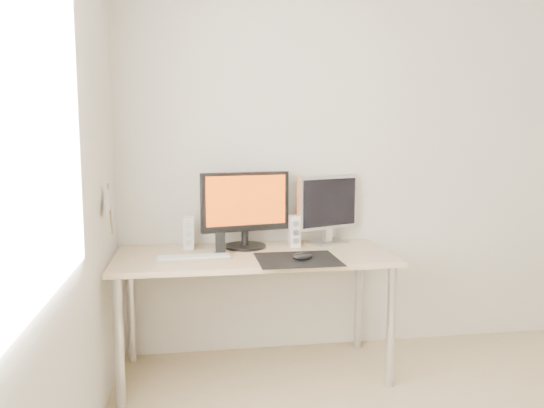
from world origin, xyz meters
TOP-DOWN VIEW (x-y plane):
  - wall_back at (0.00, 1.75)m, footprint 3.50×0.00m
  - wall_left at (-1.75, 0.00)m, footprint 0.00×3.50m
  - window_pane at (-1.74, 0.00)m, footprint 0.00×1.30m
  - mousepad at (-0.71, 1.19)m, footprint 0.45×0.40m
  - mouse at (-0.69, 1.16)m, footprint 0.11×0.07m
  - desk at (-0.93, 1.38)m, footprint 1.60×0.70m
  - main_monitor at (-0.96, 1.55)m, footprint 0.55×0.31m
  - second_monitor at (-0.43, 1.61)m, footprint 0.43×0.23m
  - speaker_left at (-1.30, 1.57)m, footprint 0.06×0.08m
  - speaker_right at (-0.66, 1.54)m, footprint 0.06×0.08m
  - keyboard at (-1.28, 1.31)m, footprint 0.43×0.15m
  - phone_dock at (-1.12, 1.37)m, footprint 0.07×0.06m
  - pennant at (-1.72, 1.24)m, footprint 0.01×0.23m

SIDE VIEW (x-z plane):
  - desk at x=-0.93m, z-range 0.29..1.02m
  - mousepad at x=-0.71m, z-range 0.73..0.73m
  - keyboard at x=-1.28m, z-range 0.73..0.75m
  - mouse at x=-0.69m, z-range 0.73..0.77m
  - phone_dock at x=-1.12m, z-range 0.70..0.83m
  - speaker_left at x=-1.30m, z-range 0.73..0.93m
  - speaker_right at x=-0.66m, z-range 0.73..0.93m
  - second_monitor at x=-0.43m, z-range 0.75..1.19m
  - main_monitor at x=-0.96m, z-range 0.75..1.22m
  - pennant at x=-1.72m, z-range 0.90..1.19m
  - wall_back at x=0.00m, z-range -0.50..3.00m
  - wall_left at x=-1.75m, z-range -0.50..3.00m
  - window_pane at x=-1.74m, z-range 0.85..2.15m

